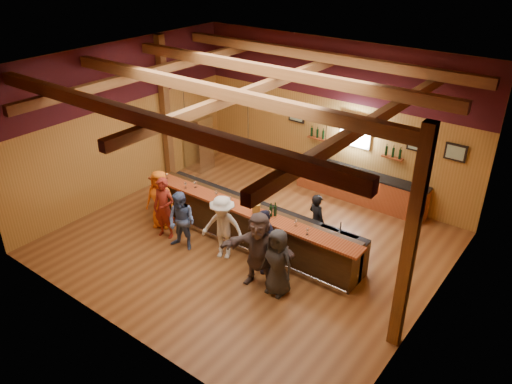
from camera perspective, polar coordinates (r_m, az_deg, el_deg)
room at (r=11.40m, az=-0.74°, el=7.85°), size 9.04×9.00×4.52m
bar_counter at (r=12.63m, az=-0.35°, el=-3.60°), size 6.30×1.07×1.11m
back_bar_cabinet at (r=14.83m, az=11.75°, el=0.62°), size 4.00×0.52×0.95m
window at (r=14.54m, az=11.33°, el=6.91°), size 0.95×0.09×0.95m
framed_pictures at (r=14.20m, az=14.46°, el=6.26°), size 5.35×0.05×0.45m
wine_shelves at (r=14.64m, az=11.06°, el=5.27°), size 3.00×0.18×0.30m
pendant_lights at (r=11.54m, az=-0.90°, el=5.42°), size 4.24×0.24×1.37m
stainless_fridge at (r=16.54m, az=-6.57°, el=5.58°), size 0.70×0.70×1.80m
customer_orange at (r=13.40m, az=-10.86°, el=-0.79°), size 0.93×0.79×1.61m
customer_redvest at (r=12.90m, az=-10.45°, el=-1.82°), size 0.68×0.53×1.66m
customer_denim at (r=12.37m, az=-8.50°, el=-3.33°), size 0.83×0.69×1.54m
customer_white at (r=11.91m, az=-3.82°, el=-4.08°), size 1.21×0.94×1.65m
customer_navy at (r=11.47m, az=0.93°, el=-5.54°), size 1.01×0.63×1.60m
customer_brown at (r=10.98m, az=0.32°, el=-6.58°), size 1.75×1.11×1.81m
customer_dark at (r=10.79m, az=2.47°, el=-8.03°), size 0.78×0.52×1.58m
bartender at (r=12.43m, az=6.92°, el=-3.28°), size 0.62×0.51×1.46m
ice_bucket at (r=11.89m, az=0.03°, el=-1.85°), size 0.20×0.20×0.22m
bottle_a at (r=11.74m, az=2.20°, el=-2.13°), size 0.08×0.08×0.35m
bottle_b at (r=11.72m, az=1.72°, el=-2.18°), size 0.08×0.08×0.35m
glass_a at (r=13.72m, az=-10.18°, el=1.99°), size 0.07×0.07×0.17m
glass_b at (r=13.11m, az=-8.09°, el=0.94°), size 0.08×0.08×0.18m
glass_c at (r=13.11m, az=-6.98°, el=1.03°), size 0.08×0.08×0.19m
glass_d at (r=12.53m, az=-4.56°, el=-0.12°), size 0.09×0.09×0.20m
glass_e at (r=12.34m, az=-2.95°, el=-0.69°), size 0.07×0.07×0.16m
glass_f at (r=11.65m, az=1.56°, el=-2.38°), size 0.09×0.09×0.20m
glass_g at (r=11.39m, az=4.60°, el=-3.36°), size 0.07×0.07×0.17m
glass_h at (r=11.10m, az=5.89°, el=-4.33°), size 0.07×0.07×0.16m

